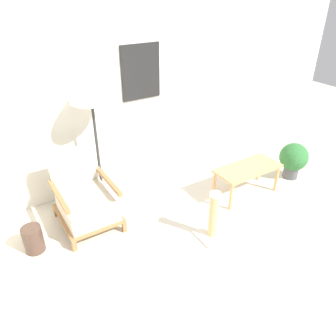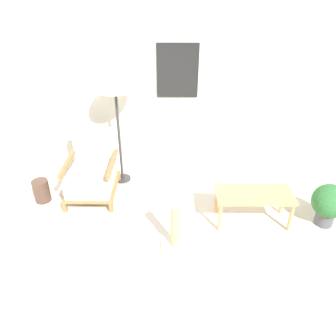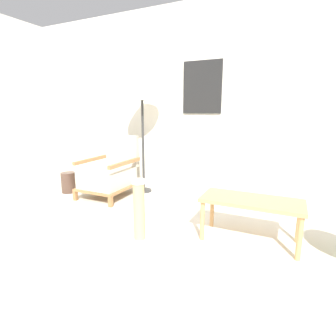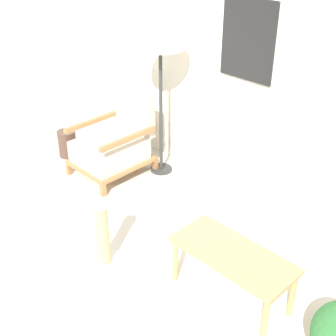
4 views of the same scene
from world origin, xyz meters
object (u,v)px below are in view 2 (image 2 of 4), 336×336
armchair (92,174)px  vase (42,191)px  floor_lamp (115,82)px  coffee_table (254,197)px  scratching_post (175,231)px  potted_plant (329,203)px

armchair → vase: bearing=-166.1°
floor_lamp → coffee_table: floor_lamp is taller
coffee_table → scratching_post: 1.06m
vase → potted_plant: potted_plant is taller
floor_lamp → armchair: bearing=-133.4°
coffee_table → vase: bearing=171.5°
scratching_post → coffee_table: bearing=25.7°
armchair → vase: 0.71m
armchair → floor_lamp: size_ratio=0.51×
vase → scratching_post: scratching_post is taller
floor_lamp → potted_plant: floor_lamp is taller
potted_plant → scratching_post: (-1.85, -0.42, -0.09)m
potted_plant → scratching_post: bearing=-167.2°
coffee_table → potted_plant: (0.89, -0.04, -0.05)m
floor_lamp → coffee_table: (1.73, -0.95, -1.12)m
floor_lamp → scratching_post: bearing=-61.0°
floor_lamp → vase: bearing=-152.3°
armchair → potted_plant: size_ratio=1.57×
potted_plant → vase: bearing=173.0°
armchair → coffee_table: (2.08, -0.58, 0.04)m
coffee_table → scratching_post: size_ratio=1.50×
coffee_table → potted_plant: size_ratio=1.67×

